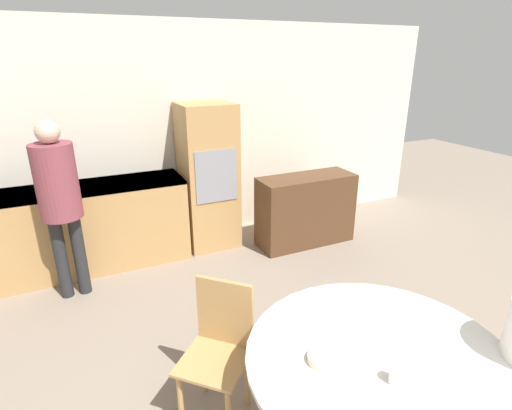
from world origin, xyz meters
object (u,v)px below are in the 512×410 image
at_px(oven_unit, 208,177).
at_px(sideboard, 305,210).
at_px(person_standing, 59,193).
at_px(cup, 396,375).
at_px(bowl_near, 324,359).
at_px(chair_far_left, 220,343).
at_px(dining_table, 375,390).

bearing_deg(oven_unit, sideboard, -24.65).
xyz_separation_m(sideboard, person_standing, (-2.66, -0.04, 0.63)).
bearing_deg(cup, person_standing, 116.42).
relative_size(cup, bowl_near, 0.53).
xyz_separation_m(person_standing, cup, (1.38, -2.78, -0.24)).
xyz_separation_m(chair_far_left, person_standing, (-0.83, 1.87, 0.54)).
bearing_deg(bowl_near, dining_table, -17.24).
relative_size(dining_table, person_standing, 0.82).
bearing_deg(bowl_near, cup, -48.73).
height_order(cup, bowl_near, cup).
bearing_deg(dining_table, bowl_near, 162.76).
distance_m(sideboard, person_standing, 2.73).
bearing_deg(dining_table, chair_far_left, 129.83).
bearing_deg(cup, dining_table, 70.79).
distance_m(sideboard, bowl_near, 2.99).
xyz_separation_m(oven_unit, sideboard, (1.07, -0.49, -0.43)).
bearing_deg(chair_far_left, dining_table, -5.39).
xyz_separation_m(cup, bowl_near, (-0.23, 0.26, -0.03)).
bearing_deg(person_standing, cup, -63.58).
xyz_separation_m(chair_far_left, bowl_near, (0.33, -0.65, 0.27)).
bearing_deg(dining_table, cup, -109.21).
height_order(chair_far_left, cup, chair_far_left).
bearing_deg(sideboard, cup, -114.34).
bearing_deg(dining_table, sideboard, 65.34).
bearing_deg(oven_unit, chair_far_left, -107.60).
bearing_deg(person_standing, sideboard, 0.82).
bearing_deg(person_standing, chair_far_left, -66.21).
height_order(oven_unit, sideboard, oven_unit).
distance_m(cup, bowl_near, 0.35).
relative_size(sideboard, dining_table, 0.85).
height_order(oven_unit, cup, oven_unit).
xyz_separation_m(sideboard, bowl_near, (-1.50, -2.56, 0.36)).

